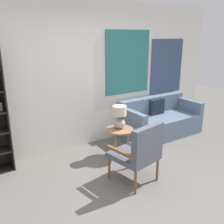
{
  "coord_description": "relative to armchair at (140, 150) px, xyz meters",
  "views": [
    {
      "loc": [
        -2.06,
        -2.11,
        2.08
      ],
      "look_at": [
        0.03,
        1.07,
        0.9
      ],
      "focal_mm": 40.0,
      "sensor_mm": 36.0,
      "label": 1
    }
  ],
  "objects": [
    {
      "name": "wall_back",
      "position": [
        0.04,
        1.68,
        0.83
      ],
      "size": [
        6.4,
        0.08,
        2.7
      ],
      "color": "silver",
      "rests_on": "ground_plane"
    },
    {
      "name": "table_lamp",
      "position": [
        0.27,
        0.9,
        0.2
      ],
      "size": [
        0.24,
        0.24,
        0.41
      ],
      "color": "#A59E93",
      "rests_on": "side_table"
    },
    {
      "name": "couch",
      "position": [
        1.57,
        1.24,
        -0.23
      ],
      "size": [
        1.72,
        0.82,
        0.78
      ],
      "color": "slate",
      "rests_on": "ground_plane"
    },
    {
      "name": "armchair",
      "position": [
        0.0,
        0.0,
        0.0
      ],
      "size": [
        0.67,
        0.69,
        0.92
      ],
      "color": "brown",
      "rests_on": "ground_plane"
    },
    {
      "name": "ground_plane",
      "position": [
        -0.03,
        -0.35,
        -0.53
      ],
      "size": [
        14.0,
        14.0,
        0.0
      ],
      "primitive_type": "plane",
      "color": "#66605B"
    },
    {
      "name": "side_table",
      "position": [
        0.25,
        0.87,
        -0.08
      ],
      "size": [
        0.49,
        0.49,
        0.51
      ],
      "color": "#99704C",
      "rests_on": "ground_plane"
    }
  ]
}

